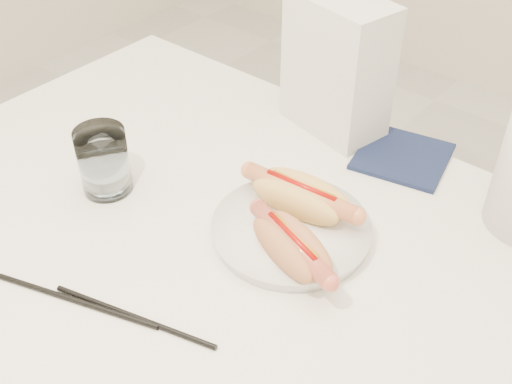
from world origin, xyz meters
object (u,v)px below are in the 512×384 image
Objects in this scene: water_glass at (104,161)px; napkin_box at (337,66)px; table at (233,271)px; hotdog_left at (301,196)px; hotdog_right at (292,246)px; plate at (291,231)px.

napkin_box is (0.17, 0.38, 0.07)m from water_glass.
hotdog_left reaches higher than table.
table is at bearing -66.90° from napkin_box.
hotdog_right is 0.34m from water_glass.
napkin_box is at bearing 108.99° from hotdog_left.
hotdog_right is (0.05, -0.09, -0.00)m from hotdog_left.
hotdog_left is 0.11m from hotdog_right.
hotdog_right reaches higher than table.
table is 0.14m from hotdog_right.
plate is (0.06, 0.07, 0.07)m from table.
hotdog_left is at bearing 109.21° from plate.
hotdog_right is 0.38m from napkin_box.
napkin_box is at bearing 113.02° from plate.
hotdog_left is (0.04, 0.11, 0.10)m from table.
water_glass is at bearing -172.10° from table.
plate is 0.05m from hotdog_left.
water_glass is (-0.29, -0.10, 0.05)m from plate.
napkin_box is (-0.11, 0.24, 0.08)m from hotdog_left.
hotdog_right is (0.04, -0.05, 0.03)m from plate.
plate is at bearing -75.43° from hotdog_left.
water_glass is (-0.24, -0.03, 0.11)m from table.
plate is at bearing 18.46° from water_glass.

